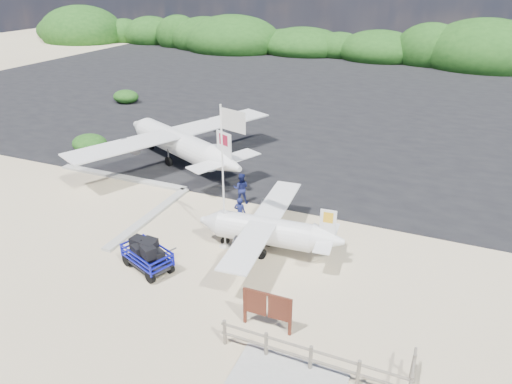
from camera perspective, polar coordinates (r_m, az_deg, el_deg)
ground at (r=21.02m, az=-5.20°, el=-7.31°), size 160.00×160.00×0.00m
asphalt_apron at (r=47.63m, az=12.00°, el=11.32°), size 90.00×50.00×0.04m
lagoon at (r=26.92m, az=-20.92°, el=-1.19°), size 9.00×7.00×0.40m
vegetation_band at (r=71.87m, az=16.26°, el=15.63°), size 124.00×8.00×4.40m
fence at (r=15.68m, az=6.73°, el=-21.24°), size 6.40×2.00×1.10m
baggage_cart at (r=20.29m, az=-13.26°, el=-9.32°), size 2.77×2.18×1.22m
flagpole at (r=21.31m, az=-3.86°, el=-6.75°), size 1.44×0.93×6.68m
signboard at (r=16.95m, az=1.37°, el=-16.65°), size 1.92×0.21×1.58m
crew_a at (r=22.25m, az=-2.01°, el=-2.67°), size 0.63×0.42×1.69m
crew_b at (r=24.75m, az=-1.88°, el=0.48°), size 1.00×0.88×1.73m
aircraft_small at (r=51.11m, az=0.47°, el=12.83°), size 7.37×7.37×2.48m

